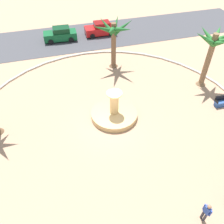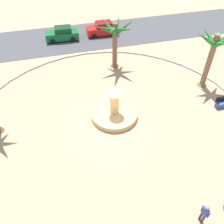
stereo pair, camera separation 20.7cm
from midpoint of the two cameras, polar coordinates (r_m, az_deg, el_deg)
The scene contains 10 objects.
ground_plane at distance 19.03m, azimuth 0.07°, elevation -2.71°, with size 80.00×80.00×0.00m, color tan.
plaza_curb at distance 18.96m, azimuth 0.07°, elevation -2.50°, with size 23.33×23.33×0.20m, color silver.
street_asphalt at distance 32.12m, azimuth -7.85°, elevation 17.57°, with size 48.00×8.00×0.03m, color #424247.
fountain at distance 19.38m, azimuth 0.86°, elevation -0.28°, with size 3.83×3.83×2.47m.
palm_tree_near_fountain at distance 22.65m, azimuth 23.75°, elevation 14.04°, with size 3.57×3.54×5.42m.
palm_tree_by_curb at distance 24.05m, azimuth 0.99°, elevation 18.27°, with size 4.24×3.99×4.96m.
bench_east at distance 22.53m, azimuth 25.81°, elevation 1.91°, with size 1.63×0.60×1.00m.
person_cyclist_helmet at distance 14.81m, azimuth 21.93°, elevation -21.83°, with size 0.28×0.52×1.62m.
parked_car_leftmost at distance 31.41m, azimuth -11.77°, elevation 18.03°, with size 4.08×2.08×1.67m.
parked_car_second at distance 32.24m, azimuth -2.10°, elevation 19.52°, with size 4.03×1.98×1.67m.
Camera 2 is at (-3.40, -12.84, 13.63)m, focal length 37.68 mm.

